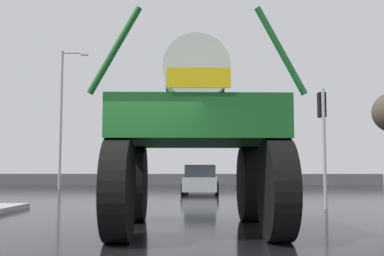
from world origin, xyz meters
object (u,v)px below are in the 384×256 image
(sedan_ahead, at_px, (201,180))
(streetlight_far_left, at_px, (63,112))
(oversize_sprayer, at_px, (195,136))
(traffic_signal_near_right, at_px, (322,121))

(sedan_ahead, height_order, streetlight_far_left, streetlight_far_left)
(sedan_ahead, bearing_deg, oversize_sprayer, -178.43)
(oversize_sprayer, bearing_deg, traffic_signal_near_right, -39.37)
(sedan_ahead, bearing_deg, streetlight_far_left, 56.31)
(oversize_sprayer, relative_size, traffic_signal_near_right, 1.36)
(traffic_signal_near_right, distance_m, streetlight_far_left, 20.93)
(sedan_ahead, xyz_separation_m, streetlight_far_left, (-9.44, 6.72, 4.45))
(streetlight_far_left, bearing_deg, sedan_ahead, -35.47)
(oversize_sprayer, relative_size, streetlight_far_left, 0.58)
(oversize_sprayer, distance_m, streetlight_far_left, 23.59)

